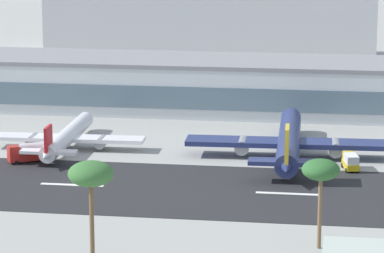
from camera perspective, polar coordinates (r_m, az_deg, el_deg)
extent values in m
plane|color=#9E9E99|center=(198.28, -6.11, -3.11)|extent=(1400.00, 1400.00, 0.00)
cube|color=#262628|center=(197.25, -6.19, -3.18)|extent=(800.00, 36.00, 0.08)
cube|color=white|center=(197.52, -6.52, -3.15)|extent=(12.00, 1.20, 0.01)
cube|color=white|center=(191.28, 5.27, -3.64)|extent=(12.00, 1.20, 0.01)
cube|color=silver|center=(263.90, 0.88, 2.17)|extent=(202.41, 25.59, 12.16)
cube|color=slate|center=(251.40, 0.48, 1.52)|extent=(196.33, 0.30, 5.47)
cube|color=gray|center=(262.83, 0.88, 3.58)|extent=(204.43, 25.85, 1.00)
cube|color=#BCBCC1|center=(353.27, 1.12, 6.55)|extent=(108.21, 32.01, 34.26)
cylinder|color=white|center=(226.05, -6.74, -0.51)|extent=(4.31, 34.75, 3.47)
sphere|color=white|center=(242.52, -5.77, 0.39)|extent=(3.29, 3.29, 3.29)
cone|color=white|center=(209.72, -7.86, -1.55)|extent=(3.27, 6.32, 3.12)
cube|color=white|center=(225.47, -6.78, -0.63)|extent=(33.28, 6.01, 0.76)
cylinder|color=gray|center=(223.95, -4.92, -0.84)|extent=(2.37, 4.91, 2.25)
cylinder|color=gray|center=(227.49, -8.60, -0.72)|extent=(2.37, 4.91, 2.25)
cube|color=white|center=(210.94, -7.77, -1.36)|extent=(11.34, 3.13, 0.61)
cube|color=red|center=(210.38, -7.79, -0.72)|extent=(0.67, 4.69, 5.55)
cylinder|color=black|center=(224.91, -6.83, -1.15)|extent=(0.62, 0.62, 0.95)
cylinder|color=navy|center=(218.14, 5.27, -0.72)|extent=(6.25, 45.41, 4.53)
sphere|color=navy|center=(240.26, 5.39, 0.49)|extent=(4.30, 4.30, 4.30)
cone|color=navy|center=(196.15, 5.14, -2.20)|extent=(4.38, 8.30, 4.07)
cube|color=navy|center=(217.36, 5.27, -0.89)|extent=(42.69, 8.40, 1.00)
cylinder|color=gray|center=(217.60, 7.78, -1.15)|extent=(3.18, 6.45, 2.94)
cylinder|color=gray|center=(217.91, 2.75, -1.03)|extent=(3.18, 6.45, 2.94)
cube|color=navy|center=(197.79, 5.15, -1.94)|extent=(14.57, 4.28, 0.80)
cube|color=gold|center=(197.04, 5.17, -1.05)|extent=(0.96, 6.14, 7.24)
cylinder|color=black|center=(216.61, 5.25, -1.60)|extent=(0.81, 0.81, 1.25)
cube|color=gold|center=(209.15, 8.57, -2.07)|extent=(3.56, 6.36, 1.20)
cube|color=silver|center=(208.13, 8.63, -1.74)|extent=(3.13, 4.70, 1.60)
cube|color=gold|center=(210.88, 8.47, -1.57)|extent=(2.50, 2.09, 1.50)
cylinder|color=black|center=(211.53, 8.77, -2.08)|extent=(0.46, 0.94, 0.90)
cylinder|color=black|center=(211.05, 8.14, -2.09)|extent=(0.46, 0.94, 0.90)
cylinder|color=black|center=(207.56, 9.01, -2.36)|extent=(0.46, 0.94, 0.90)
cylinder|color=black|center=(207.07, 8.36, -2.38)|extent=(0.46, 0.94, 0.90)
cube|color=#B2231E|center=(215.52, -8.81, -1.62)|extent=(8.57, 6.76, 1.40)
cylinder|color=silver|center=(215.36, -8.56, -1.14)|extent=(6.00, 4.88, 2.10)
cube|color=#B2231E|center=(214.36, -9.65, -1.28)|extent=(3.01, 3.11, 1.80)
cylinder|color=black|center=(216.19, -9.65, -1.80)|extent=(0.91, 0.72, 0.90)
cylinder|color=black|center=(213.74, -9.48, -1.95)|extent=(0.91, 0.72, 0.90)
cylinder|color=black|center=(217.66, -8.14, -1.65)|extent=(0.91, 0.72, 0.90)
cylinder|color=black|center=(215.23, -7.95, -1.80)|extent=(0.91, 0.72, 0.90)
cylinder|color=brown|center=(154.01, -5.45, -5.00)|extent=(0.68, 0.68, 13.56)
ellipsoid|color=#386B33|center=(152.14, -5.50, -2.56)|extent=(6.66, 6.66, 3.67)
cylinder|color=brown|center=(161.12, 6.94, -4.47)|extent=(0.62, 0.62, 12.40)
ellipsoid|color=#2D602D|center=(159.46, 7.00, -2.33)|extent=(5.80, 5.80, 3.19)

